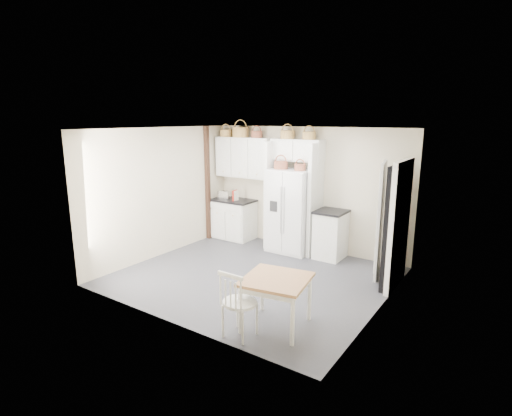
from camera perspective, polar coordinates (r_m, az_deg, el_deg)
The scene contains 29 objects.
floor at distance 7.26m, azimuth -0.36°, elevation -9.74°, with size 4.50×4.50×0.00m, color #3E3F49.
ceiling at distance 6.71m, azimuth -0.39°, elevation 11.24°, with size 4.50×4.50×0.00m, color white.
wall_back at distance 8.56m, azimuth 7.22°, elevation 2.72°, with size 4.50×4.50×0.00m, color beige.
wall_left at distance 8.33m, azimuth -13.27°, elevation 2.19°, with size 4.00×4.00×0.00m, color beige.
wall_right at distance 5.93m, azimuth 17.88°, elevation -2.31°, with size 4.00×4.00×0.00m, color beige.
refrigerator at distance 8.40m, azimuth 5.10°, elevation -0.38°, with size 0.90×0.73×1.75m, color silver.
base_cab_left at distance 9.40m, azimuth -3.22°, elevation -1.65°, with size 0.95×0.60×0.88m, color white.
base_cab_right at distance 8.19m, azimuth 10.63°, elevation -3.84°, with size 0.53×0.64×0.94m, color white.
dining_table at distance 5.53m, azimuth 2.87°, elevation -13.30°, with size 0.84×0.84×0.70m, color olive.
windsor_chair at distance 5.26m, azimuth -2.33°, elevation -13.34°, with size 0.46×0.41×0.93m, color white.
counter_left at distance 9.29m, azimuth -3.25°, elevation 1.11°, with size 0.99×0.64×0.04m, color black.
counter_right at distance 8.06m, azimuth 10.77°, elevation -0.51°, with size 0.58×0.68×0.04m, color black.
toaster at distance 9.36m, azimuth -4.54°, elevation 1.88°, with size 0.27×0.15×0.19m, color silver.
cookbook_red at distance 9.14m, azimuth -3.04°, elevation 1.82°, with size 0.04×0.16×0.24m, color #A81A10.
cookbook_cream at distance 9.13m, azimuth -2.95°, elevation 1.78°, with size 0.03×0.15×0.23m, color beige.
basket_upper_a at distance 9.39m, azimuth -4.31°, elevation 10.61°, with size 0.28×0.28×0.16m, color #A4733C.
basket_upper_b at distance 9.13m, azimuth -2.22°, elevation 10.77°, with size 0.38×0.38×0.22m, color #A4733C.
basket_upper_c at distance 8.88m, azimuth 0.11°, elevation 10.48°, with size 0.25×0.25×0.15m, color brown.
basket_bridge_a at distance 8.47m, azimuth 4.51°, elevation 10.41°, with size 0.30×0.30×0.17m, color #A4733C.
basket_bridge_b at distance 8.24m, azimuth 7.58°, elevation 10.22°, with size 0.27×0.27×0.16m, color #A4733C.
basket_fridge_a at distance 8.26m, azimuth 3.56°, elevation 6.13°, with size 0.30×0.30×0.16m, color brown.
basket_fridge_b at distance 8.04m, azimuth 6.30°, elevation 5.78°, with size 0.23×0.23×0.12m, color brown.
upper_cabinet at distance 9.11m, azimuth -1.67°, elevation 7.23°, with size 1.40×0.34×0.90m, color white.
bridge_cabinet at distance 8.38m, azimuth 5.92°, elevation 8.23°, with size 1.12×0.34×0.45m, color white.
fridge_panel_left at distance 8.65m, azimuth 2.39°, elevation 1.90°, with size 0.08×0.60×2.30m, color white.
fridge_panel_right at distance 8.17m, azimuth 8.49°, elevation 1.13°, with size 0.08×0.60×2.30m, color white.
trim_post at distance 9.24m, azimuth -6.92°, elevation 3.47°, with size 0.09×0.09×2.60m, color black.
doorway_void at distance 6.96m, azimuth 19.36°, elevation -2.58°, with size 0.18×0.85×2.05m, color black.
door_slab at distance 7.36m, azimuth 17.35°, elevation -1.61°, with size 0.80×0.04×2.05m, color white.
Camera 1 is at (3.79, -5.53, 2.78)m, focal length 28.00 mm.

